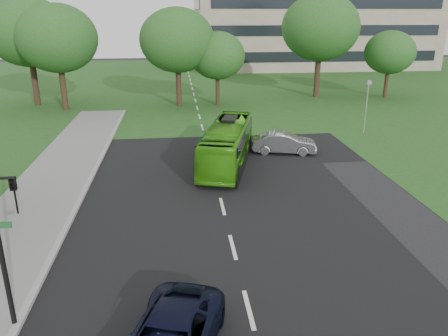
% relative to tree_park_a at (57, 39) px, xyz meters
% --- Properties ---
extents(ground, '(160.00, 160.00, 0.00)m').
position_rel_tree_park_a_xyz_m(ground, '(13.01, -26.69, -6.78)').
color(ground, black).
rests_on(ground, ground).
extents(street_surfaces, '(120.00, 120.00, 0.15)m').
position_rel_tree_park_a_xyz_m(street_surfaces, '(12.63, -3.93, -6.75)').
color(street_surfaces, black).
rests_on(street_surfaces, ground).
extents(tree_park_a, '(7.52, 7.52, 9.99)m').
position_rel_tree_park_a_xyz_m(tree_park_a, '(0.00, 0.00, 0.00)').
color(tree_park_a, black).
rests_on(tree_park_a, ground).
extents(tree_park_b, '(7.37, 7.37, 9.66)m').
position_rel_tree_park_a_xyz_m(tree_park_b, '(11.22, 0.55, -0.26)').
color(tree_park_b, black).
rests_on(tree_park_b, ground).
extents(tree_park_c, '(5.56, 5.56, 7.39)m').
position_rel_tree_park_a_xyz_m(tree_park_c, '(15.20, 0.59, -1.77)').
color(tree_park_c, black).
rests_on(tree_park_c, ground).
extents(tree_park_d, '(8.46, 8.46, 11.19)m').
position_rel_tree_park_a_xyz_m(tree_park_d, '(26.83, 4.12, 0.80)').
color(tree_park_d, black).
rests_on(tree_park_d, ground).
extents(tree_park_e, '(5.49, 5.49, 7.32)m').
position_rel_tree_park_a_xyz_m(tree_park_e, '(34.41, 2.77, -1.80)').
color(tree_park_e, black).
rests_on(tree_park_e, ground).
extents(tree_park_f, '(8.04, 8.04, 10.73)m').
position_rel_tree_park_a_xyz_m(tree_park_f, '(-3.43, 2.76, 0.52)').
color(tree_park_f, black).
rests_on(tree_park_f, ground).
extents(bus, '(4.55, 9.55, 2.59)m').
position_rel_tree_park_a_xyz_m(bus, '(14.01, -18.20, -5.48)').
color(bus, '#3B9D13').
rests_on(bus, ground).
extents(sedan, '(4.51, 2.34, 1.42)m').
position_rel_tree_park_a_xyz_m(sedan, '(18.11, -16.36, -6.07)').
color(sedan, '#A5A6AA').
rests_on(sedan, ground).
extents(traffic_light, '(0.86, 0.22, 5.35)m').
position_rel_tree_park_a_xyz_m(traffic_light, '(5.97, -32.69, -3.63)').
color(traffic_light, black).
rests_on(traffic_light, ground).
extents(camera_pole, '(0.37, 0.33, 4.14)m').
position_rel_tree_park_a_xyz_m(camera_pole, '(25.72, -11.83, -4.10)').
color(camera_pole, gray).
rests_on(camera_pole, ground).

